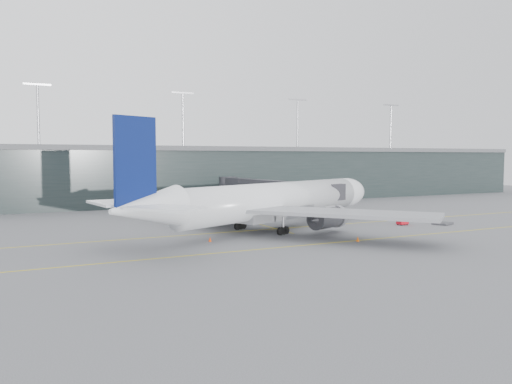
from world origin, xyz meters
name	(u,v)px	position (x,y,z in m)	size (l,w,h in m)	color
ground	(240,228)	(0.00, 0.00, 0.00)	(320.00, 320.00, 0.00)	#55555A
taxiline_a	(250,231)	(0.00, -4.00, 0.01)	(160.00, 0.25, 0.02)	gold
taxiline_b	(298,246)	(0.00, -20.00, 0.01)	(160.00, 0.25, 0.02)	gold
taxiline_lead_main	(223,214)	(5.00, 20.00, 0.01)	(0.25, 60.00, 0.02)	gold
terminal	(155,174)	(0.00, 58.00, 7.62)	(240.00, 36.00, 29.00)	#1D2827
main_aircraft	(274,201)	(4.18, -4.68, 4.91)	(59.48, 54.80, 17.50)	white
jet_bridge	(262,186)	(17.42, 26.33, 5.48)	(10.67, 47.93, 7.31)	#2D2D32
gse_cart	(403,221)	(28.07, -9.82, 0.76)	(2.11, 1.47, 1.36)	red
baggage_dolly	(443,223)	(35.22, -12.46, 0.21)	(3.43, 2.75, 0.34)	#39393E
uld_a	(190,217)	(-5.66, 10.61, 1.07)	(2.37, 1.96, 2.03)	#333337
uld_b	(213,216)	(-1.13, 10.35, 0.97)	(2.48, 2.24, 1.85)	#333337
uld_c	(225,216)	(1.20, 10.11, 0.96)	(2.29, 1.98, 1.83)	#333337
cone_nose	(411,220)	(32.93, -6.76, 0.37)	(0.46, 0.46, 0.73)	#D06F0B
cone_wing_stbd	(358,239)	(9.66, -20.72, 0.38)	(0.48, 0.48, 0.77)	#DB540C
cone_wing_port	(254,216)	(8.50, 11.94, 0.39)	(0.49, 0.49, 0.78)	orange
cone_tail	(210,239)	(-9.91, -11.40, 0.37)	(0.47, 0.47, 0.74)	#EA410D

